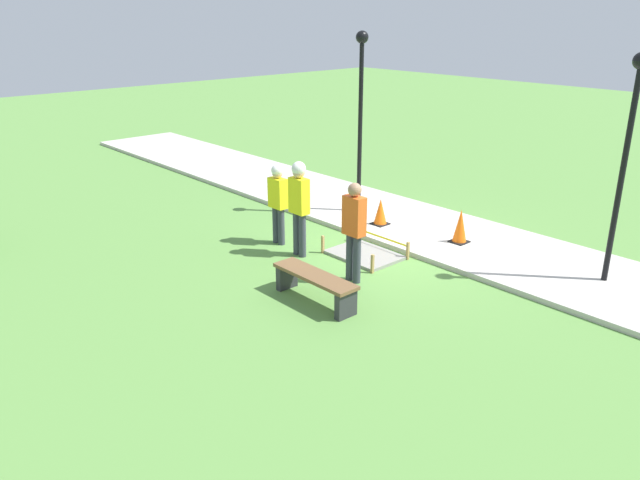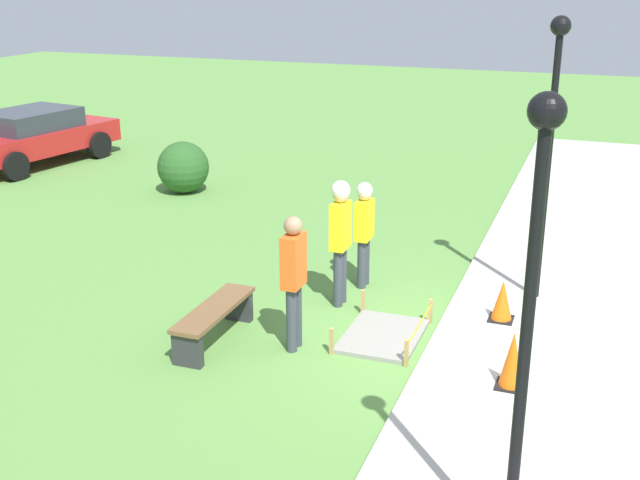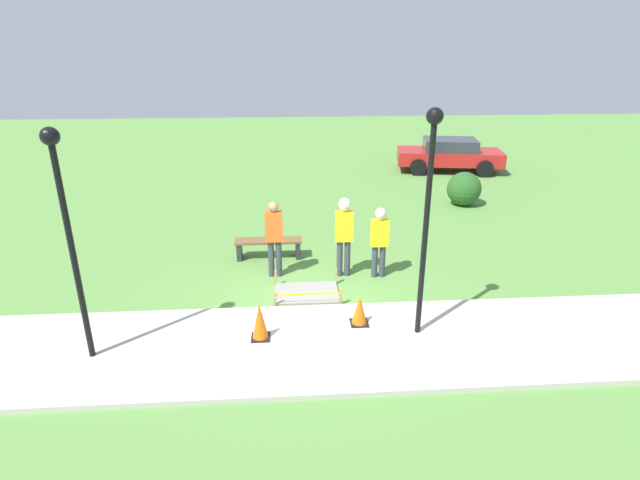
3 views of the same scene
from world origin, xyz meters
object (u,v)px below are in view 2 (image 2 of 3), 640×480
object	(u,v)px
lamppost_near	(552,121)
parked_car_red	(32,136)
bystander_in_orange_shirt	(294,275)
worker_supervisor	(364,226)
lamppost_far	(532,272)
park_bench	(214,318)
worker_assistant	(340,230)
traffic_cone_near_patch	(512,360)
traffic_cone_far_patch	(502,301)

from	to	relation	value
lamppost_near	parked_car_red	size ratio (longest dim) A/B	0.88
bystander_in_orange_shirt	lamppost_near	distance (m)	4.26
worker_supervisor	lamppost_near	xyz separation A→B (m)	(0.27, -2.63, 1.76)
lamppost_far	lamppost_near	bearing A→B (deg)	3.54
lamppost_near	lamppost_far	xyz separation A→B (m)	(-5.80, -0.36, -0.11)
park_bench	bystander_in_orange_shirt	size ratio (longest dim) A/B	0.92
park_bench	bystander_in_orange_shirt	bearing A→B (deg)	-80.46
worker_supervisor	bystander_in_orange_shirt	xyz separation A→B (m)	(-2.41, 0.21, 0.05)
worker_supervisor	worker_assistant	xyz separation A→B (m)	(-0.81, 0.11, 0.16)
worker_supervisor	traffic_cone_near_patch	bearing A→B (deg)	-135.04
traffic_cone_far_patch	lamppost_far	distance (m)	5.31
traffic_cone_near_patch	bystander_in_orange_shirt	world-z (taller)	bystander_in_orange_shirt
traffic_cone_far_patch	bystander_in_orange_shirt	xyz separation A→B (m)	(-1.63, 2.48, 0.66)
traffic_cone_far_patch	parked_car_red	size ratio (longest dim) A/B	0.13
traffic_cone_far_patch	lamppost_far	bearing A→B (deg)	-171.36
traffic_cone_far_patch	lamppost_far	world-z (taller)	lamppost_far
worker_supervisor	lamppost_near	size ratio (longest dim) A/B	0.41
traffic_cone_near_patch	lamppost_near	world-z (taller)	lamppost_near
traffic_cone_near_patch	traffic_cone_far_patch	size ratio (longest dim) A/B	1.19
traffic_cone_near_patch	park_bench	xyz separation A→B (m)	(0.06, 3.93, -0.10)
lamppost_near	lamppost_far	size ratio (longest dim) A/B	1.05
traffic_cone_far_patch	worker_assistant	world-z (taller)	worker_assistant
lamppost_far	parked_car_red	bearing A→B (deg)	51.80
park_bench	bystander_in_orange_shirt	xyz separation A→B (m)	(0.18, -1.08, 0.70)
lamppost_near	parked_car_red	xyz separation A→B (m)	(4.67, 12.94, -2.02)
lamppost_near	traffic_cone_near_patch	bearing A→B (deg)	-179.76
worker_supervisor	park_bench	bearing A→B (deg)	153.59
traffic_cone_far_patch	parked_car_red	xyz separation A→B (m)	(5.72, 12.58, 0.35)
lamppost_near	parked_car_red	distance (m)	13.91
worker_assistant	parked_car_red	size ratio (longest dim) A/B	0.41
traffic_cone_near_patch	worker_assistant	world-z (taller)	worker_assistant
worker_assistant	parked_car_red	world-z (taller)	worker_assistant
bystander_in_orange_shirt	lamppost_near	bearing A→B (deg)	-46.67
worker_assistant	traffic_cone_near_patch	bearing A→B (deg)	-123.68
park_bench	lamppost_near	bearing A→B (deg)	-53.89
worker_supervisor	lamppost_far	xyz separation A→B (m)	(-5.53, -2.99, 1.66)
lamppost_far	parked_car_red	world-z (taller)	lamppost_far
traffic_cone_near_patch	traffic_cone_far_patch	bearing A→B (deg)	11.34
worker_assistant	bystander_in_orange_shirt	distance (m)	1.61
park_bench	parked_car_red	world-z (taller)	parked_car_red
park_bench	lamppost_far	xyz separation A→B (m)	(-2.93, -4.28, 2.30)
traffic_cone_far_patch	lamppost_near	bearing A→B (deg)	-19.18
worker_supervisor	lamppost_near	bearing A→B (deg)	-84.19
worker_assistant	lamppost_far	world-z (taller)	lamppost_far
traffic_cone_far_patch	lamppost_near	distance (m)	2.61
lamppost_far	bystander_in_orange_shirt	bearing A→B (deg)	45.75
park_bench	parked_car_red	bearing A→B (deg)	50.13
worker_supervisor	lamppost_far	size ratio (longest dim) A/B	0.43
bystander_in_orange_shirt	lamppost_far	bearing A→B (deg)	-134.25
park_bench	parked_car_red	xyz separation A→B (m)	(7.53, 9.02, 0.39)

